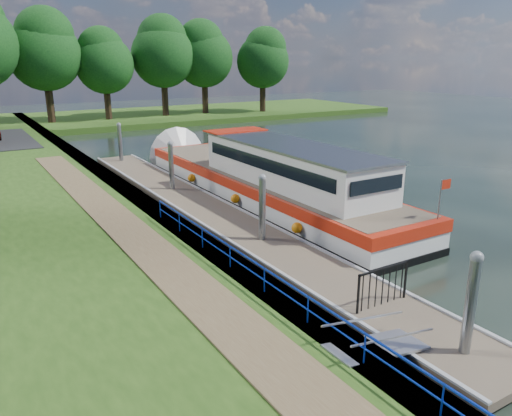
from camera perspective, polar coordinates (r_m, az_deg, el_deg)
ground at (r=13.66m, az=20.75°, el=-15.54°), size 160.00×160.00×0.00m
bank_edge at (r=23.79m, az=-12.94°, el=0.04°), size 1.10×90.00×0.78m
far_bank at (r=62.93m, az=-11.35°, el=10.27°), size 60.00×18.00×0.60m
footpath at (r=16.82m, az=-11.23°, el=-5.42°), size 1.60×40.00×0.05m
blue_fence at (r=13.20m, az=3.31°, el=-9.06°), size 0.04×18.04×0.72m
pontoon at (r=22.98m, az=-5.27°, el=-0.72°), size 2.50×30.00×0.56m
mooring_piles at (r=22.68m, az=-5.34°, el=1.92°), size 0.30×27.30×3.55m
gangway at (r=12.38m, az=13.66°, el=-15.06°), size 2.58×1.00×0.92m
gate_panel at (r=14.36m, az=14.32°, el=-8.09°), size 1.85×0.05×1.15m
barge at (r=25.84m, az=0.17°, el=3.40°), size 4.36×21.15×4.78m
horizon_trees at (r=55.99m, az=-24.25°, el=16.26°), size 54.38×10.03×12.87m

